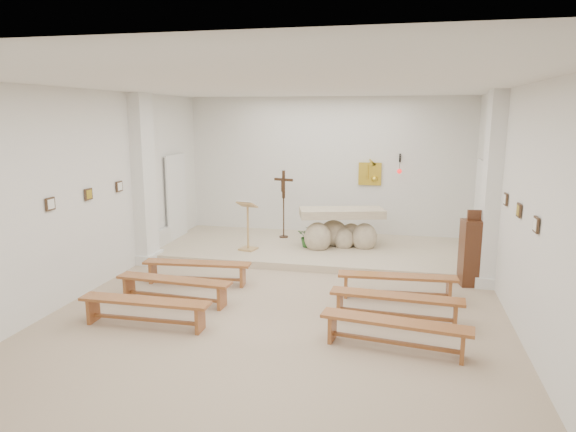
% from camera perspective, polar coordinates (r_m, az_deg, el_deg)
% --- Properties ---
extents(ground, '(7.00, 10.00, 0.00)m').
position_cam_1_polar(ground, '(8.39, -0.72, -10.27)').
color(ground, tan).
rests_on(ground, ground).
extents(wall_left, '(0.02, 10.00, 3.50)m').
position_cam_1_polar(wall_left, '(9.35, -22.08, 2.26)').
color(wall_left, silver).
rests_on(wall_left, ground).
extents(wall_right, '(0.02, 10.00, 3.50)m').
position_cam_1_polar(wall_right, '(7.90, 24.72, 0.53)').
color(wall_right, silver).
rests_on(wall_right, ground).
extents(wall_back, '(7.00, 0.02, 3.50)m').
position_cam_1_polar(wall_back, '(12.79, 4.39, 5.27)').
color(wall_back, silver).
rests_on(wall_back, ground).
extents(ceiling, '(7.00, 10.00, 0.02)m').
position_cam_1_polar(ceiling, '(7.82, -0.79, 14.27)').
color(ceiling, silver).
rests_on(ceiling, wall_back).
extents(sanctuary_platform, '(6.98, 3.00, 0.15)m').
position_cam_1_polar(sanctuary_platform, '(11.64, 3.22, -3.71)').
color(sanctuary_platform, '#C1AC94').
rests_on(sanctuary_platform, ground).
extents(pilaster_left, '(0.26, 0.55, 3.50)m').
position_cam_1_polar(pilaster_left, '(10.98, -15.69, 3.89)').
color(pilaster_left, white).
rests_on(pilaster_left, ground).
extents(pilaster_right, '(0.26, 0.55, 3.50)m').
position_cam_1_polar(pilaster_right, '(9.82, 21.65, 2.69)').
color(pilaster_right, white).
rests_on(pilaster_right, ground).
extents(gold_wall_relief, '(0.55, 0.04, 0.55)m').
position_cam_1_polar(gold_wall_relief, '(12.66, 9.08, 4.64)').
color(gold_wall_relief, gold).
rests_on(gold_wall_relief, wall_back).
extents(sanctuary_lamp, '(0.11, 0.36, 0.44)m').
position_cam_1_polar(sanctuary_lamp, '(12.37, 12.28, 5.12)').
color(sanctuary_lamp, black).
rests_on(sanctuary_lamp, wall_back).
extents(station_frame_left_front, '(0.03, 0.20, 0.20)m').
position_cam_1_polar(station_frame_left_front, '(8.70, -24.91, 1.22)').
color(station_frame_left_front, '#412D1C').
rests_on(station_frame_left_front, wall_left).
extents(station_frame_left_mid, '(0.03, 0.20, 0.20)m').
position_cam_1_polar(station_frame_left_mid, '(9.50, -21.29, 2.27)').
color(station_frame_left_mid, '#412D1C').
rests_on(station_frame_left_mid, wall_left).
extents(station_frame_left_rear, '(0.03, 0.20, 0.20)m').
position_cam_1_polar(station_frame_left_rear, '(10.34, -18.25, 3.14)').
color(station_frame_left_rear, '#412D1C').
rests_on(station_frame_left_rear, wall_left).
extents(station_frame_right_front, '(0.03, 0.20, 0.20)m').
position_cam_1_polar(station_frame_right_front, '(7.14, 25.86, -0.87)').
color(station_frame_right_front, '#412D1C').
rests_on(station_frame_right_front, wall_right).
extents(station_frame_right_mid, '(0.03, 0.20, 0.20)m').
position_cam_1_polar(station_frame_right_mid, '(8.09, 24.28, 0.59)').
color(station_frame_right_mid, '#412D1C').
rests_on(station_frame_right_mid, wall_right).
extents(station_frame_right_rear, '(0.03, 0.20, 0.20)m').
position_cam_1_polar(station_frame_right_rear, '(9.06, 23.03, 1.73)').
color(station_frame_right_rear, '#412D1C').
rests_on(station_frame_right_rear, wall_right).
extents(radiator_left, '(0.10, 0.85, 0.52)m').
position_cam_1_polar(radiator_left, '(11.88, -13.99, -2.75)').
color(radiator_left, silver).
rests_on(radiator_left, ground).
extents(radiator_right, '(0.10, 0.85, 0.52)m').
position_cam_1_polar(radiator_right, '(10.80, 20.83, -4.57)').
color(radiator_right, silver).
rests_on(radiator_right, ground).
extents(altar, '(1.97, 1.19, 0.95)m').
position_cam_1_polar(altar, '(11.52, 5.84, -1.65)').
color(altar, beige).
rests_on(altar, sanctuary_platform).
extents(lectern, '(0.46, 0.41, 1.12)m').
position_cam_1_polar(lectern, '(11.19, -4.52, -1.04)').
color(lectern, tan).
rests_on(lectern, sanctuary_platform).
extents(crucifix_stand, '(0.48, 0.21, 1.62)m').
position_cam_1_polar(crucifix_stand, '(12.24, -0.50, 1.89)').
color(crucifix_stand, '#382212').
rests_on(crucifix_stand, sanctuary_platform).
extents(potted_plant, '(0.45, 0.39, 0.49)m').
position_cam_1_polar(potted_plant, '(11.49, 2.25, -2.25)').
color(potted_plant, '#285D25').
rests_on(potted_plant, sanctuary_platform).
extents(donation_pedestal, '(0.44, 0.44, 1.40)m').
position_cam_1_polar(donation_pedestal, '(9.90, 19.72, -3.81)').
color(donation_pedestal, '#4E2916').
rests_on(donation_pedestal, ground).
extents(bench_left_front, '(2.00, 0.49, 0.42)m').
position_cam_1_polar(bench_left_front, '(9.61, -10.07, -5.65)').
color(bench_left_front, '#9A522C').
rests_on(bench_left_front, ground).
extents(bench_right_front, '(1.99, 0.44, 0.42)m').
position_cam_1_polar(bench_right_front, '(8.91, 12.01, -7.07)').
color(bench_right_front, '#9A522C').
rests_on(bench_right_front, ground).
extents(bench_left_second, '(2.00, 0.45, 0.42)m').
position_cam_1_polar(bench_left_second, '(8.74, -12.56, -7.46)').
color(bench_left_second, '#9A522C').
rests_on(bench_left_second, ground).
extents(bench_right_second, '(2.00, 0.45, 0.42)m').
position_cam_1_polar(bench_right_second, '(7.98, 11.92, -9.29)').
color(bench_right_second, '#9A522C').
rests_on(bench_right_second, ground).
extents(bench_left_third, '(1.98, 0.33, 0.42)m').
position_cam_1_polar(bench_left_third, '(7.91, -15.61, -9.63)').
color(bench_left_third, '#9A522C').
rests_on(bench_left_third, ground).
extents(bench_right_third, '(2.00, 0.58, 0.42)m').
position_cam_1_polar(bench_right_third, '(7.05, 11.81, -12.08)').
color(bench_right_third, '#9A522C').
rests_on(bench_right_third, ground).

